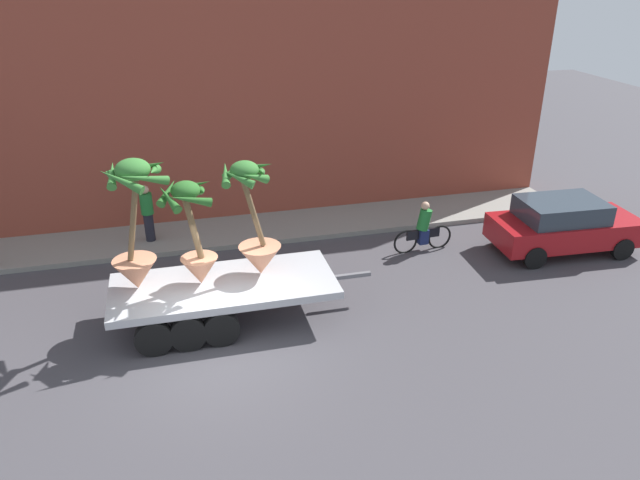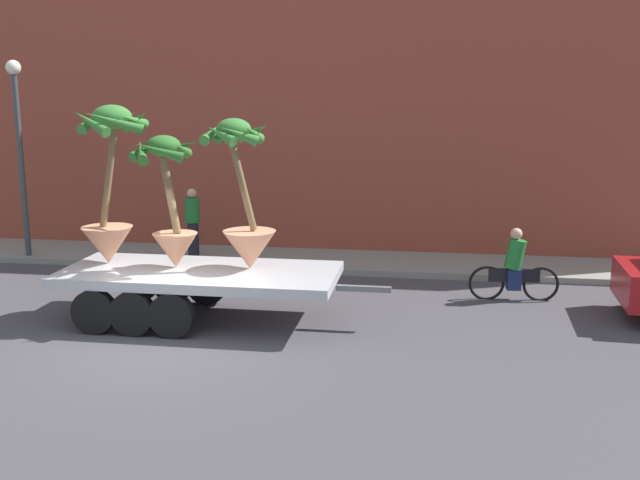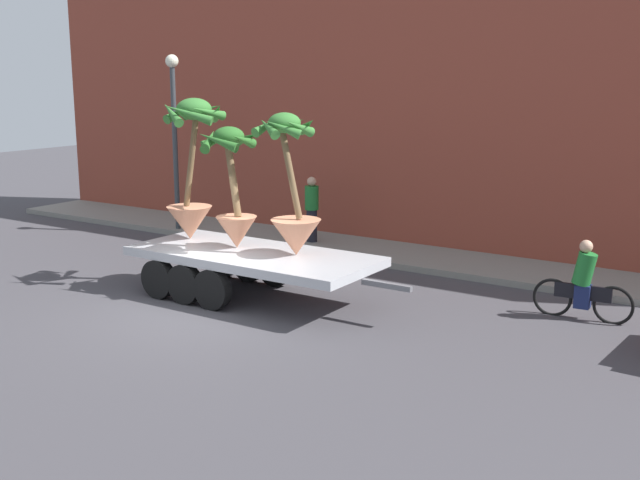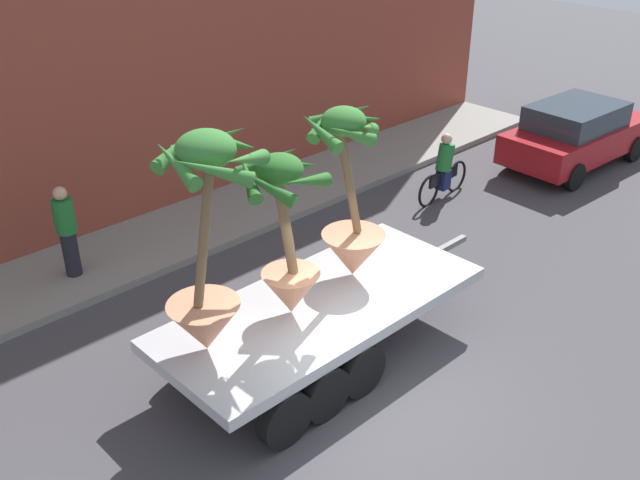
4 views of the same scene
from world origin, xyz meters
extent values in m
plane|color=#423F44|center=(0.00, 0.00, 0.00)|extent=(60.00, 60.00, 0.00)
cube|color=gray|center=(0.00, 6.10, 0.07)|extent=(24.00, 2.20, 0.15)
cube|color=brown|center=(0.00, 7.80, 4.00)|extent=(24.00, 1.20, 8.01)
cube|color=#B7BABF|center=(0.28, 1.29, 0.89)|extent=(5.12, 2.21, 0.18)
cylinder|color=black|center=(-1.36, 2.31, 0.40)|extent=(0.80, 0.22, 0.80)
cylinder|color=black|center=(-1.36, 0.27, 0.40)|extent=(0.80, 0.22, 0.80)
cylinder|color=black|center=(-0.64, 2.31, 0.40)|extent=(0.80, 0.22, 0.80)
cylinder|color=black|center=(-0.64, 0.27, 0.40)|extent=(0.80, 0.22, 0.80)
cylinder|color=black|center=(0.07, 2.31, 0.40)|extent=(0.80, 0.22, 0.80)
cylinder|color=black|center=(0.08, 0.27, 0.40)|extent=(0.80, 0.22, 0.80)
cube|color=slate|center=(3.34, 1.30, 0.74)|extent=(1.00, 0.10, 0.10)
cone|color=tan|center=(-0.22, 1.40, 1.31)|extent=(0.84, 0.84, 0.65)
cylinder|color=brown|center=(-0.30, 1.40, 2.44)|extent=(0.40, 0.15, 1.63)
ellipsoid|color=#2D6B28|center=(-0.37, 1.40, 3.25)|extent=(0.63, 0.63, 0.39)
cone|color=#2D6B28|center=(-0.02, 1.42, 3.20)|extent=(0.25, 0.73, 0.39)
cone|color=#2D6B28|center=(-0.22, 1.82, 3.20)|extent=(0.92, 0.49, 0.42)
cone|color=#2D6B28|center=(-0.74, 1.58, 3.19)|extent=(0.55, 0.84, 0.46)
cone|color=#2D6B28|center=(-0.73, 1.22, 3.17)|extent=(0.54, 0.82, 0.50)
cone|color=#2D6B28|center=(-0.29, 0.97, 3.20)|extent=(0.92, 0.36, 0.45)
cone|color=tan|center=(1.18, 1.52, 1.34)|extent=(0.99, 0.99, 0.72)
cylinder|color=brown|center=(1.05, 1.52, 2.63)|extent=(0.55, 0.13, 1.85)
ellipsoid|color=#387A33|center=(0.92, 1.52, 3.56)|extent=(0.63, 0.63, 0.40)
cone|color=#387A33|center=(1.29, 1.49, 3.50)|extent=(0.27, 0.78, 0.43)
cone|color=#387A33|center=(1.22, 1.87, 3.50)|extent=(0.84, 0.75, 0.45)
cone|color=#387A33|center=(0.79, 1.83, 3.48)|extent=(0.72, 0.46, 0.44)
cone|color=#387A33|center=(0.51, 1.56, 3.50)|extent=(0.28, 0.86, 0.45)
cone|color=#387A33|center=(0.76, 1.22, 3.49)|extent=(0.72, 0.51, 0.44)
cone|color=#387A33|center=(1.10, 1.22, 3.49)|extent=(0.72, 0.55, 0.45)
cone|color=tan|center=(-1.62, 1.52, 1.34)|extent=(0.97, 0.97, 0.71)
cylinder|color=brown|center=(-1.51, 1.52, 2.73)|extent=(0.50, 0.13, 2.06)
ellipsoid|color=#387A33|center=(-1.39, 1.52, 3.76)|extent=(0.73, 0.73, 0.46)
cone|color=#387A33|center=(-0.97, 1.47, 3.72)|extent=(0.31, 0.89, 0.39)
cone|color=#387A33|center=(-1.08, 1.88, 3.70)|extent=(0.86, 0.78, 0.50)
cone|color=#387A33|center=(-1.54, 1.92, 3.71)|extent=(0.89, 0.48, 0.43)
cone|color=#387A33|center=(-1.81, 1.53, 3.69)|extent=(0.22, 0.85, 0.48)
cone|color=#387A33|center=(-1.62, 1.10, 3.69)|extent=(0.96, 0.63, 0.54)
cone|color=#387A33|center=(-1.15, 1.07, 3.70)|extent=(1.02, 0.67, 0.51)
torus|color=black|center=(6.78, 3.62, 0.34)|extent=(0.74, 0.11, 0.74)
torus|color=black|center=(5.68, 3.55, 0.34)|extent=(0.74, 0.11, 0.74)
cube|color=black|center=(6.23, 3.59, 0.52)|extent=(1.04, 0.13, 0.28)
cylinder|color=#1E702D|center=(6.23, 3.59, 0.97)|extent=(0.46, 0.37, 0.65)
sphere|color=tan|center=(6.23, 3.59, 1.39)|extent=(0.24, 0.24, 0.24)
cube|color=navy|center=(6.23, 3.59, 0.44)|extent=(0.30, 0.26, 0.44)
cylinder|color=black|center=(-1.42, 5.94, 0.57)|extent=(0.28, 0.28, 0.85)
cylinder|color=#1E702D|center=(-1.42, 5.94, 1.31)|extent=(0.36, 0.36, 0.62)
sphere|color=tan|center=(-1.42, 5.94, 1.74)|extent=(0.24, 0.24, 0.24)
cylinder|color=#383D42|center=(-5.58, 5.30, 2.40)|extent=(0.14, 0.14, 4.50)
sphere|color=#EAEACC|center=(-5.58, 5.30, 4.80)|extent=(0.36, 0.36, 0.36)
camera|label=1|loc=(-0.59, -10.96, 7.73)|focal=33.77mm
camera|label=2|loc=(4.48, -11.24, 4.22)|focal=40.50mm
camera|label=3|loc=(9.93, -10.90, 4.54)|focal=44.40mm
camera|label=4|loc=(-5.93, -5.17, 6.84)|focal=40.50mm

